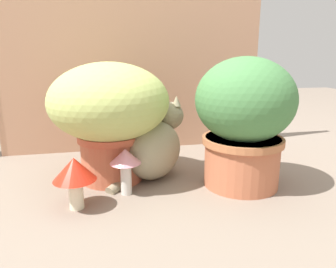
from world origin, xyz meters
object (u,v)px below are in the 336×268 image
(cat, at_px, (156,146))
(mushroom_ornament_pink, at_px, (125,161))
(grass_planter, at_px, (110,111))
(mushroom_ornament_red, at_px, (74,172))
(leafy_planter, at_px, (244,118))

(cat, relative_size, mushroom_ornament_pink, 2.18)
(mushroom_ornament_pink, bearing_deg, grass_planter, 105.60)
(cat, xyz_separation_m, mushroom_ornament_pink, (-0.13, -0.14, -0.00))
(grass_planter, distance_m, mushroom_ornament_pink, 0.21)
(mushroom_ornament_red, bearing_deg, mushroom_ornament_pink, 24.59)
(grass_planter, distance_m, cat, 0.22)
(grass_planter, xyz_separation_m, cat, (0.17, -0.01, -0.14))
(grass_planter, relative_size, cat, 1.26)
(mushroom_ornament_red, bearing_deg, grass_planter, 61.39)
(grass_planter, distance_m, mushroom_ornament_red, 0.29)
(leafy_planter, bearing_deg, grass_planter, 161.51)
(mushroom_ornament_red, relative_size, mushroom_ornament_pink, 1.03)
(grass_planter, relative_size, mushroom_ornament_pink, 2.75)
(cat, bearing_deg, mushroom_ornament_pink, -133.44)
(leafy_planter, distance_m, mushroom_ornament_pink, 0.43)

